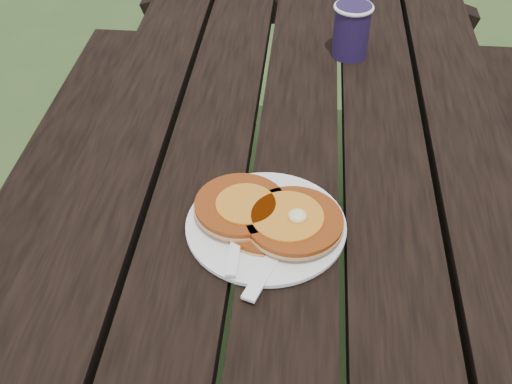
# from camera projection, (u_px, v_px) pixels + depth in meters

# --- Properties ---
(ground) EXTENTS (60.00, 60.00, 0.00)m
(ground) POSITION_uv_depth(u_px,v_px,m) (286.00, 364.00, 1.65)
(ground) COLOR #29431C
(ground) RESTS_ON ground
(picnic_table) EXTENTS (1.36, 1.80, 0.75)m
(picnic_table) POSITION_uv_depth(u_px,v_px,m) (291.00, 269.00, 1.41)
(picnic_table) COLOR black
(picnic_table) RESTS_ON ground
(plate) EXTENTS (0.24, 0.24, 0.01)m
(plate) POSITION_uv_depth(u_px,v_px,m) (266.00, 227.00, 0.95)
(plate) COLOR white
(plate) RESTS_ON picnic_table
(pancake_stack) EXTENTS (0.22, 0.17, 0.04)m
(pancake_stack) POSITION_uv_depth(u_px,v_px,m) (269.00, 215.00, 0.94)
(pancake_stack) COLOR #8C390F
(pancake_stack) RESTS_ON plate
(knife) EXTENTS (0.08, 0.18, 0.00)m
(knife) POSITION_uv_depth(u_px,v_px,m) (275.00, 254.00, 0.90)
(knife) COLOR white
(knife) RESTS_ON plate
(fork) EXTENTS (0.03, 0.16, 0.01)m
(fork) POSITION_uv_depth(u_px,v_px,m) (235.00, 247.00, 0.90)
(fork) COLOR white
(fork) RESTS_ON plate
(coffee_cup) EXTENTS (0.08, 0.08, 0.11)m
(coffee_cup) POSITION_uv_depth(u_px,v_px,m) (352.00, 28.00, 1.30)
(coffee_cup) COLOR #1F1438
(coffee_cup) RESTS_ON picnic_table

